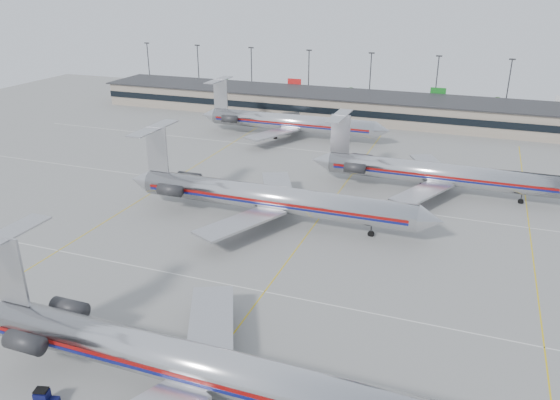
% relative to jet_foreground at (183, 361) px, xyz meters
% --- Properties ---
extents(ground, '(260.00, 260.00, 0.00)m').
position_rel_jet_foreground_xyz_m(ground, '(0.15, 8.28, -3.65)').
color(ground, gray).
rests_on(ground, ground).
extents(apron_markings, '(160.00, 0.15, 0.02)m').
position_rel_jet_foreground_xyz_m(apron_markings, '(0.15, 18.28, -3.64)').
color(apron_markings, silver).
rests_on(apron_markings, ground).
extents(terminal, '(162.00, 17.00, 6.25)m').
position_rel_jet_foreground_xyz_m(terminal, '(0.15, 106.25, -0.49)').
color(terminal, gray).
rests_on(terminal, ground).
extents(light_mast_row, '(163.60, 0.40, 15.28)m').
position_rel_jet_foreground_xyz_m(light_mast_row, '(0.15, 120.28, 4.94)').
color(light_mast_row, '#38383D').
rests_on(light_mast_row, ground).
extents(jet_foreground, '(48.00, 28.27, 12.57)m').
position_rel_jet_foreground_xyz_m(jet_foreground, '(0.00, 0.00, 0.00)').
color(jet_foreground, silver).
rests_on(jet_foreground, ground).
extents(jet_second_row, '(49.46, 29.13, 12.95)m').
position_rel_jet_foreground_xyz_m(jet_second_row, '(-7.03, 37.37, 0.11)').
color(jet_second_row, silver).
rests_on(jet_second_row, ground).
extents(jet_third_row, '(44.93, 27.64, 12.29)m').
position_rel_jet_foreground_xyz_m(jet_third_row, '(15.24, 57.97, -0.08)').
color(jet_third_row, silver).
rests_on(jet_third_row, ground).
extents(jet_back_row, '(45.47, 27.97, 12.43)m').
position_rel_jet_foreground_xyz_m(jet_back_row, '(-19.93, 82.60, -0.04)').
color(jet_back_row, silver).
rests_on(jet_back_row, ground).
extents(tug_left, '(2.33, 1.58, 1.73)m').
position_rel_jet_foreground_xyz_m(tug_left, '(-10.63, -5.39, -2.86)').
color(tug_left, '#0B0D3C').
rests_on(tug_left, ground).
extents(belt_loader, '(4.49, 1.84, 2.32)m').
position_rel_jet_foreground_xyz_m(belt_loader, '(0.03, 1.25, -3.02)').
color(belt_loader, '#989898').
rests_on(belt_loader, ground).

